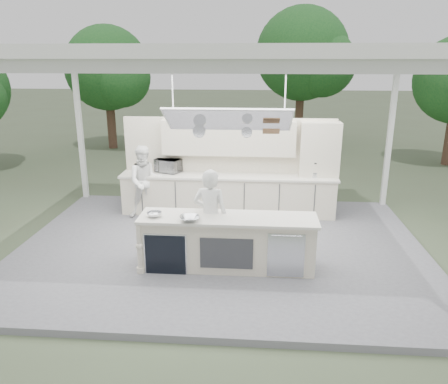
# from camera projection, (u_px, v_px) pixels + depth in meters

# --- Properties ---
(ground) EXTENTS (90.00, 90.00, 0.00)m
(ground) POSITION_uv_depth(u_px,v_px,m) (221.00, 251.00, 8.75)
(ground) COLOR #435137
(ground) RESTS_ON ground
(stage_deck) EXTENTS (8.00, 6.00, 0.12)m
(stage_deck) POSITION_uv_depth(u_px,v_px,m) (221.00, 248.00, 8.73)
(stage_deck) COLOR slate
(stage_deck) RESTS_ON ground
(tent) EXTENTS (8.20, 6.20, 3.86)m
(tent) POSITION_uv_depth(u_px,v_px,m) (221.00, 58.00, 7.64)
(tent) COLOR white
(tent) RESTS_ON ground
(demo_island) EXTENTS (3.10, 0.79, 0.95)m
(demo_island) POSITION_uv_depth(u_px,v_px,m) (227.00, 242.00, 7.69)
(demo_island) COLOR beige
(demo_island) RESTS_ON stage_deck
(back_counter) EXTENTS (5.08, 0.72, 0.95)m
(back_counter) POSITION_uv_depth(u_px,v_px,m) (228.00, 194.00, 10.38)
(back_counter) COLOR beige
(back_counter) RESTS_ON stage_deck
(back_wall_unit) EXTENTS (5.05, 0.48, 2.25)m
(back_wall_unit) POSITION_uv_depth(u_px,v_px,m) (247.00, 152.00, 10.26)
(back_wall_unit) COLOR beige
(back_wall_unit) RESTS_ON stage_deck
(tree_cluster) EXTENTS (19.55, 9.40, 5.85)m
(tree_cluster) POSITION_uv_depth(u_px,v_px,m) (238.00, 69.00, 17.09)
(tree_cluster) COLOR #523629
(tree_cluster) RESTS_ON ground
(head_chef) EXTENTS (0.70, 0.53, 1.75)m
(head_chef) POSITION_uv_depth(u_px,v_px,m) (210.00, 216.00, 7.80)
(head_chef) COLOR silver
(head_chef) RESTS_ON stage_deck
(sous_chef) EXTENTS (0.98, 0.86, 1.68)m
(sous_chef) POSITION_uv_depth(u_px,v_px,m) (146.00, 182.00, 10.08)
(sous_chef) COLOR white
(sous_chef) RESTS_ON stage_deck
(toaster_oven) EXTENTS (0.69, 0.59, 0.32)m
(toaster_oven) POSITION_uv_depth(u_px,v_px,m) (168.00, 166.00, 10.45)
(toaster_oven) COLOR silver
(toaster_oven) RESTS_ON back_counter
(bowl_large) EXTENTS (0.40, 0.40, 0.08)m
(bowl_large) POSITION_uv_depth(u_px,v_px,m) (190.00, 219.00, 7.36)
(bowl_large) COLOR #B6B9BE
(bowl_large) RESTS_ON demo_island
(bowl_small) EXTENTS (0.31, 0.31, 0.08)m
(bowl_small) POSITION_uv_depth(u_px,v_px,m) (154.00, 214.00, 7.56)
(bowl_small) COLOR silver
(bowl_small) RESTS_ON demo_island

